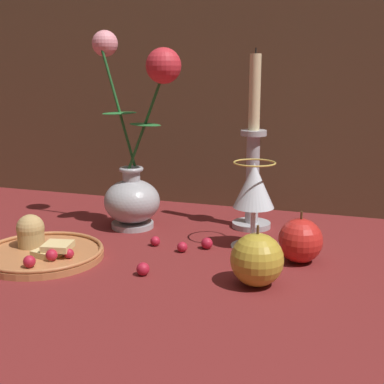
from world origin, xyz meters
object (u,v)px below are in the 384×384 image
Objects in this scene: plate_with_pastries at (41,249)px; apple_beside_vase at (257,260)px; wine_glass at (254,189)px; vase at (135,166)px; candlestick at (253,165)px; apple_near_glass at (300,241)px.

apple_beside_vase reaches higher than plate_with_pastries.
wine_glass is at bearing 27.52° from plate_with_pastries.
apple_beside_vase is at bearing -75.85° from wine_glass.
apple_beside_vase is (0.04, -0.16, -0.06)m from wine_glass.
candlestick is at bearing 19.49° from vase.
plate_with_pastries is 0.40m from candlestick.
vase reaches higher than plate_with_pastries.
candlestick is at bearing 103.37° from wine_glass.
wine_glass is 0.44× the size of candlestick.
wine_glass is (0.23, -0.04, -0.02)m from vase.
vase is 2.49× the size of wine_glass.
plate_with_pastries is at bearing -152.48° from wine_glass.
candlestick reaches higher than wine_glass.
candlestick is 3.81× the size of apple_beside_vase.
vase reaches higher than apple_beside_vase.
plate_with_pastries is at bearing -164.24° from apple_near_glass.
candlestick reaches higher than apple_beside_vase.
vase is 0.24m from plate_with_pastries.
wine_glass is 0.18m from apple_beside_vase.
apple_beside_vase reaches higher than apple_near_glass.
vase is 0.23m from wine_glass.
wine_glass is 1.68× the size of apple_beside_vase.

